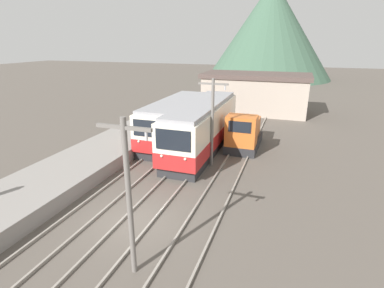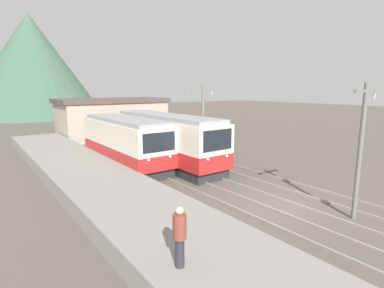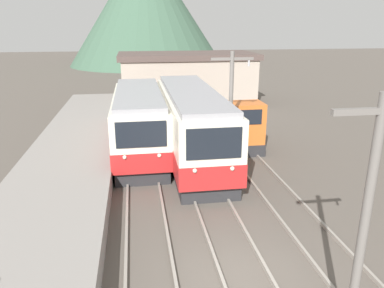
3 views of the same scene
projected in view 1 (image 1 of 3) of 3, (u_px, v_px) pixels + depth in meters
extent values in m
plane|color=#564F47|center=(133.00, 221.00, 14.53)|extent=(200.00, 200.00, 0.00)
cube|color=gray|center=(32.00, 193.00, 16.32)|extent=(4.50, 54.00, 0.90)
cube|color=gray|center=(77.00, 208.00, 15.54)|extent=(0.10, 60.00, 0.14)
cube|color=gray|center=(100.00, 213.00, 15.09)|extent=(0.10, 60.00, 0.14)
cube|color=gray|center=(124.00, 218.00, 14.67)|extent=(0.10, 60.00, 0.14)
cube|color=gray|center=(150.00, 224.00, 14.23)|extent=(0.10, 60.00, 0.14)
cube|color=gray|center=(181.00, 230.00, 13.74)|extent=(0.10, 60.00, 0.14)
cube|color=gray|center=(211.00, 237.00, 13.30)|extent=(0.10, 60.00, 0.14)
cube|color=#28282B|center=(176.00, 138.00, 25.88)|extent=(2.58, 9.61, 0.70)
cube|color=silver|center=(175.00, 119.00, 25.33)|extent=(2.80, 10.01, 2.68)
cube|color=red|center=(176.00, 129.00, 25.61)|extent=(2.84, 10.05, 0.96)
cube|color=black|center=(148.00, 129.00, 20.65)|extent=(2.24, 0.06, 1.18)
sphere|color=silver|center=(139.00, 141.00, 21.22)|extent=(0.18, 0.18, 0.18)
sphere|color=silver|center=(158.00, 144.00, 20.74)|extent=(0.18, 0.18, 0.18)
cube|color=#939399|center=(175.00, 102.00, 24.85)|extent=(2.46, 9.61, 0.28)
cube|color=#28282B|center=(202.00, 146.00, 23.85)|extent=(2.58, 11.37, 0.70)
cube|color=silver|center=(202.00, 125.00, 23.27)|extent=(2.80, 11.85, 2.89)
cube|color=red|center=(202.00, 136.00, 23.57)|extent=(2.84, 11.89, 1.04)
cube|color=black|center=(173.00, 140.00, 17.76)|extent=(2.24, 0.06, 1.27)
sphere|color=silver|center=(162.00, 156.00, 18.35)|extent=(0.18, 0.18, 0.18)
sphere|color=silver|center=(185.00, 159.00, 17.87)|extent=(0.18, 0.18, 0.18)
cube|color=#939399|center=(203.00, 105.00, 22.75)|extent=(2.46, 11.37, 0.28)
cube|color=#28282B|center=(244.00, 142.00, 24.77)|extent=(2.40, 5.09, 0.70)
cube|color=#D16628|center=(241.00, 131.00, 22.73)|extent=(2.28, 1.63, 2.30)
cube|color=black|center=(240.00, 127.00, 21.82)|extent=(1.68, 0.04, 0.83)
cube|color=#D16628|center=(246.00, 128.00, 25.15)|extent=(1.92, 3.36, 1.40)
cylinder|color=black|center=(247.00, 117.00, 24.84)|extent=(0.16, 0.16, 0.50)
cylinder|color=slate|center=(129.00, 201.00, 10.43)|extent=(0.20, 0.20, 6.03)
cube|color=slate|center=(124.00, 128.00, 9.56)|extent=(2.00, 0.12, 0.12)
cylinder|color=#B2B2B7|center=(146.00, 136.00, 9.38)|extent=(0.10, 0.10, 0.30)
cylinder|color=slate|center=(212.00, 124.00, 20.16)|extent=(0.20, 0.20, 6.03)
cube|color=slate|center=(213.00, 84.00, 19.29)|extent=(2.00, 0.12, 0.12)
cylinder|color=#B2B2B7|center=(225.00, 88.00, 19.11)|extent=(0.10, 0.10, 0.30)
cube|color=#AD9E8E|center=(255.00, 95.00, 36.41)|extent=(12.00, 6.00, 4.16)
cube|color=#51423D|center=(256.00, 75.00, 35.66)|extent=(12.60, 6.30, 0.50)
cone|color=#3D5B47|center=(270.00, 31.00, 67.30)|extent=(28.05, 28.05, 20.98)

